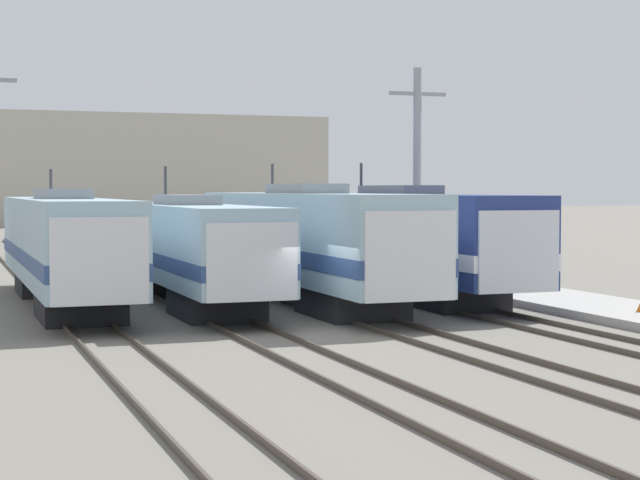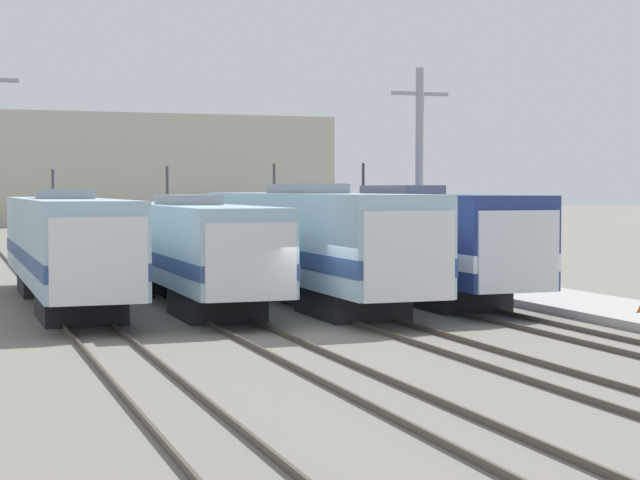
% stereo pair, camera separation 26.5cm
% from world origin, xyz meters
% --- Properties ---
extents(ground_plane, '(400.00, 400.00, 0.00)m').
position_xyz_m(ground_plane, '(0.00, 0.00, 0.00)').
color(ground_plane, slate).
extents(rail_pair_far_left, '(1.51, 120.00, 0.15)m').
position_xyz_m(rail_pair_far_left, '(-6.41, 0.00, 0.07)').
color(rail_pair_far_left, '#4C4238').
rests_on(rail_pair_far_left, ground_plane).
extents(rail_pair_center_left, '(1.51, 120.00, 0.15)m').
position_xyz_m(rail_pair_center_left, '(-2.14, 0.00, 0.07)').
color(rail_pair_center_left, '#4C4238').
rests_on(rail_pair_center_left, ground_plane).
extents(rail_pair_center_right, '(1.51, 120.00, 0.15)m').
position_xyz_m(rail_pair_center_right, '(2.14, 0.00, 0.07)').
color(rail_pair_center_right, '#4C4238').
rests_on(rail_pair_center_right, ground_plane).
extents(rail_pair_far_right, '(1.51, 120.00, 0.15)m').
position_xyz_m(rail_pair_far_right, '(6.41, 0.00, 0.07)').
color(rail_pair_far_right, '#4C4238').
rests_on(rail_pair_far_right, ground_plane).
extents(locomotive_far_left, '(3.02, 18.43, 4.98)m').
position_xyz_m(locomotive_far_left, '(-6.41, 9.24, 2.16)').
color(locomotive_far_left, '#232326').
rests_on(locomotive_far_left, ground_plane).
extents(locomotive_center_left, '(3.00, 17.12, 5.09)m').
position_xyz_m(locomotive_center_left, '(-2.14, 8.19, 2.06)').
color(locomotive_center_left, '#232326').
rests_on(locomotive_center_left, ground_plane).
extents(locomotive_center_right, '(3.13, 18.66, 5.22)m').
position_xyz_m(locomotive_center_right, '(2.14, 7.34, 2.25)').
color(locomotive_center_right, '#232326').
rests_on(locomotive_center_right, ground_plane).
extents(locomotive_far_right, '(3.11, 18.35, 5.30)m').
position_xyz_m(locomotive_far_right, '(6.41, 8.40, 2.23)').
color(locomotive_far_right, black).
rests_on(locomotive_far_right, ground_plane).
extents(catenary_tower_right, '(2.70, 0.37, 9.55)m').
position_xyz_m(catenary_tower_right, '(9.46, 13.90, 4.96)').
color(catenary_tower_right, gray).
rests_on(catenary_tower_right, ground_plane).
extents(platform, '(4.00, 120.00, 0.27)m').
position_xyz_m(platform, '(10.66, 0.00, 0.13)').
color(platform, '#A8A59E').
rests_on(platform, ground_plane).
extents(depot_building, '(43.26, 14.54, 12.92)m').
position_xyz_m(depot_building, '(12.65, 99.97, 6.46)').
color(depot_building, '#B2AD9E').
rests_on(depot_building, ground_plane).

